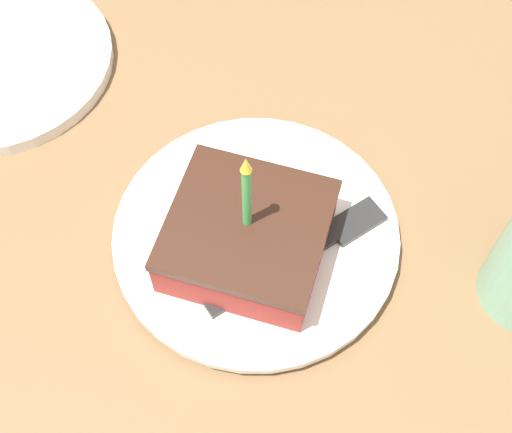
% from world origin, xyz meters
% --- Properties ---
extents(ground_plane, '(2.40, 2.40, 0.04)m').
position_xyz_m(ground_plane, '(0.00, 0.00, -0.02)').
color(ground_plane, brown).
rests_on(ground_plane, ground).
extents(plate, '(0.23, 0.23, 0.02)m').
position_xyz_m(plate, '(0.02, 0.02, 0.01)').
color(plate, white).
rests_on(plate, ground_plane).
extents(cake_slice, '(0.11, 0.12, 0.12)m').
position_xyz_m(cake_slice, '(0.04, 0.02, 0.04)').
color(cake_slice, '#99332D').
rests_on(cake_slice, plate).
extents(fork, '(0.14, 0.11, 0.00)m').
position_xyz_m(fork, '(0.02, 0.07, 0.02)').
color(fork, '#262626').
rests_on(fork, plate).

